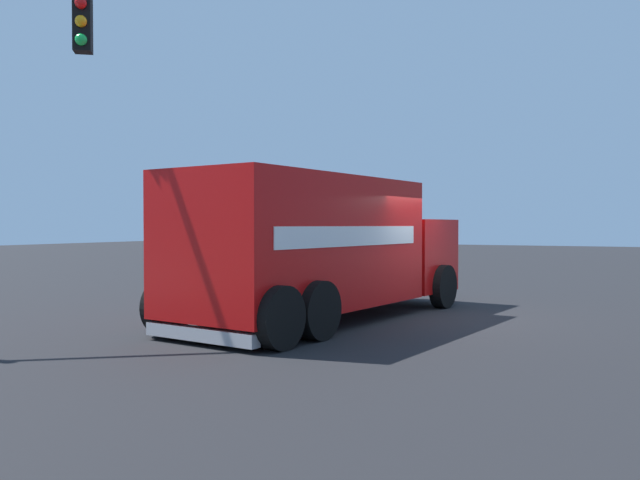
% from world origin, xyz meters
% --- Properties ---
extents(ground_plane, '(100.00, 100.00, 0.00)m').
position_xyz_m(ground_plane, '(0.00, 0.00, 0.00)').
color(ground_plane, black).
extents(delivery_truck, '(3.73, 7.96, 2.84)m').
position_xyz_m(delivery_truck, '(1.71, 1.55, 1.48)').
color(delivery_truck, red).
rests_on(delivery_truck, ground).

